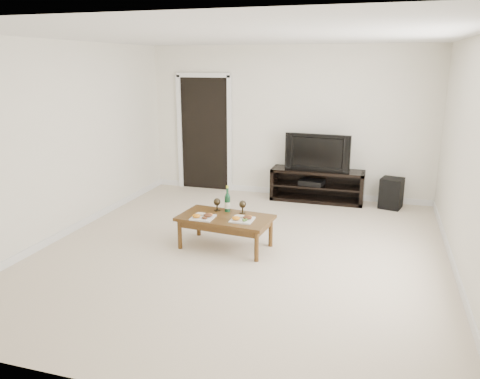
% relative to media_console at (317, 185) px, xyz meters
% --- Properties ---
extents(floor, '(5.50, 5.50, 0.00)m').
position_rel_media_console_xyz_m(floor, '(-0.59, -2.50, -0.28)').
color(floor, beige).
rests_on(floor, ground).
extents(back_wall, '(5.00, 0.04, 2.60)m').
position_rel_media_console_xyz_m(back_wall, '(-0.59, 0.27, 1.02)').
color(back_wall, white).
rests_on(back_wall, ground).
extents(ceiling, '(5.00, 5.50, 0.04)m').
position_rel_media_console_xyz_m(ceiling, '(-0.59, -2.50, 2.35)').
color(ceiling, white).
rests_on(ceiling, back_wall).
extents(doorway, '(0.90, 0.02, 2.05)m').
position_rel_media_console_xyz_m(doorway, '(-2.14, 0.24, 0.75)').
color(doorway, black).
rests_on(doorway, ground).
extents(media_console, '(1.56, 0.45, 0.55)m').
position_rel_media_console_xyz_m(media_console, '(0.00, 0.00, 0.00)').
color(media_console, black).
rests_on(media_console, ground).
extents(television, '(1.09, 0.21, 0.63)m').
position_rel_media_console_xyz_m(television, '(0.00, 0.00, 0.59)').
color(television, black).
rests_on(television, media_console).
extents(av_receiver, '(0.44, 0.36, 0.08)m').
position_rel_media_console_xyz_m(av_receiver, '(-0.09, -0.01, 0.05)').
color(av_receiver, black).
rests_on(av_receiver, media_console).
extents(subwoofer, '(0.40, 0.40, 0.50)m').
position_rel_media_console_xyz_m(subwoofer, '(1.22, -0.04, -0.03)').
color(subwoofer, black).
rests_on(subwoofer, ground).
extents(coffee_table, '(1.23, 0.75, 0.42)m').
position_rel_media_console_xyz_m(coffee_table, '(-0.83, -2.44, -0.07)').
color(coffee_table, '#543717').
rests_on(coffee_table, ground).
extents(plate_left, '(0.27, 0.27, 0.07)m').
position_rel_media_console_xyz_m(plate_left, '(-1.08, -2.59, 0.18)').
color(plate_left, white).
rests_on(plate_left, coffee_table).
extents(plate_right, '(0.27, 0.27, 0.07)m').
position_rel_media_console_xyz_m(plate_right, '(-0.58, -2.53, 0.18)').
color(plate_right, white).
rests_on(plate_right, coffee_table).
extents(wine_bottle, '(0.07, 0.07, 0.35)m').
position_rel_media_console_xyz_m(wine_bottle, '(-0.87, -2.24, 0.32)').
color(wine_bottle, '#103C22').
rests_on(wine_bottle, coffee_table).
extents(goblet_left, '(0.09, 0.09, 0.17)m').
position_rel_media_console_xyz_m(goblet_left, '(-1.01, -2.24, 0.23)').
color(goblet_left, '#31291A').
rests_on(goblet_left, coffee_table).
extents(goblet_right, '(0.09, 0.09, 0.17)m').
position_rel_media_console_xyz_m(goblet_right, '(-0.66, -2.25, 0.23)').
color(goblet_right, '#31291A').
rests_on(goblet_right, coffee_table).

